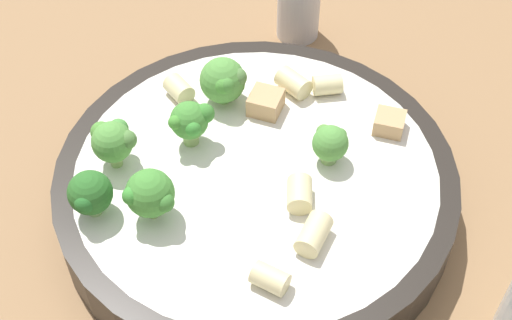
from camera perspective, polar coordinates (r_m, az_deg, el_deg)
The scene contains 16 objects.
ground_plane at distance 0.54m, azimuth 0.00°, elevation -3.52°, with size 2.00×2.00×0.00m, color #936D47.
pasta_bowl at distance 0.52m, azimuth 0.00°, elevation -1.96°, with size 0.29×0.29×0.04m.
broccoli_floret_0 at distance 0.51m, azimuth -11.38°, elevation 1.57°, with size 0.03×0.03×0.04m.
broccoli_floret_1 at distance 0.51m, azimuth -5.25°, elevation 3.13°, with size 0.04×0.03×0.04m.
broccoli_floret_2 at distance 0.47m, azimuth -8.50°, elevation -2.78°, with size 0.03×0.04×0.04m.
broccoli_floret_3 at distance 0.48m, azimuth -13.16°, elevation -2.59°, with size 0.03×0.03×0.04m.
broccoli_floret_4 at distance 0.54m, azimuth -2.60°, elevation 6.35°, with size 0.04×0.04×0.04m.
broccoli_floret_5 at distance 0.51m, azimuth 5.99°, elevation 1.37°, with size 0.03×0.03×0.03m.
rigatoni_0 at distance 0.56m, azimuth 3.01°, elevation 6.18°, with size 0.02×0.02×0.03m, color beige.
rigatoni_1 at distance 0.45m, azimuth 1.13°, elevation -9.45°, with size 0.02×0.02×0.02m, color beige.
rigatoni_2 at distance 0.49m, azimuth 3.51°, elevation -2.72°, with size 0.02×0.02×0.02m, color beige.
rigatoni_3 at distance 0.56m, azimuth 5.73°, elevation 6.01°, with size 0.02×0.02×0.02m, color beige.
rigatoni_4 at distance 0.56m, azimuth -6.18°, elevation 5.67°, with size 0.02×0.02×0.02m, color beige.
rigatoni_5 at distance 0.46m, azimuth 4.42°, elevation -6.04°, with size 0.02×0.02×0.03m, color beige.
chicken_chunk_0 at distance 0.54m, azimuth 10.63°, elevation 2.95°, with size 0.02×0.02×0.01m, color tan.
chicken_chunk_1 at distance 0.55m, azimuth 0.78°, elevation 4.63°, with size 0.02×0.02×0.02m, color tan.
Camera 1 is at (0.17, 0.29, 0.42)m, focal length 50.00 mm.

